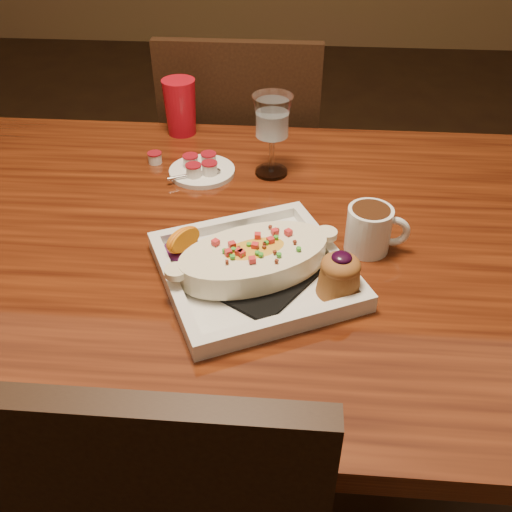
# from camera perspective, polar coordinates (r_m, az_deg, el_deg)

# --- Properties ---
(floor) EXTENTS (7.00, 7.00, 0.00)m
(floor) POSITION_cam_1_polar(r_m,az_deg,el_deg) (1.57, -3.30, -20.72)
(floor) COLOR black
(floor) RESTS_ON ground
(table) EXTENTS (1.50, 0.90, 0.75)m
(table) POSITION_cam_1_polar(r_m,az_deg,el_deg) (1.07, -4.53, -1.98)
(table) COLOR maroon
(table) RESTS_ON floor
(chair_far) EXTENTS (0.42, 0.42, 0.93)m
(chair_far) POSITION_cam_1_polar(r_m,az_deg,el_deg) (1.67, -1.20, 7.91)
(chair_far) COLOR black
(chair_far) RESTS_ON floor
(plate) EXTENTS (0.37, 0.37, 0.08)m
(plate) POSITION_cam_1_polar(r_m,az_deg,el_deg) (0.89, 0.43, -0.81)
(plate) COLOR white
(plate) RESTS_ON table
(coffee_mug) EXTENTS (0.11, 0.08, 0.08)m
(coffee_mug) POSITION_cam_1_polar(r_m,az_deg,el_deg) (0.97, 11.37, 2.79)
(coffee_mug) COLOR white
(coffee_mug) RESTS_ON table
(goblet) EXTENTS (0.08, 0.08, 0.17)m
(goblet) POSITION_cam_1_polar(r_m,az_deg,el_deg) (1.14, 1.63, 13.33)
(goblet) COLOR silver
(goblet) RESTS_ON table
(saucer) EXTENTS (0.14, 0.14, 0.09)m
(saucer) POSITION_cam_1_polar(r_m,az_deg,el_deg) (1.19, -5.53, 8.64)
(saucer) COLOR white
(saucer) RESTS_ON table
(creamer_loose) EXTENTS (0.03, 0.03, 0.02)m
(creamer_loose) POSITION_cam_1_polar(r_m,az_deg,el_deg) (1.24, -10.08, 9.66)
(creamer_loose) COLOR silver
(creamer_loose) RESTS_ON table
(red_tumbler) EXTENTS (0.08, 0.08, 0.13)m
(red_tumbler) POSITION_cam_1_polar(r_m,az_deg,el_deg) (1.35, -7.58, 14.54)
(red_tumbler) COLOR red
(red_tumbler) RESTS_ON table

